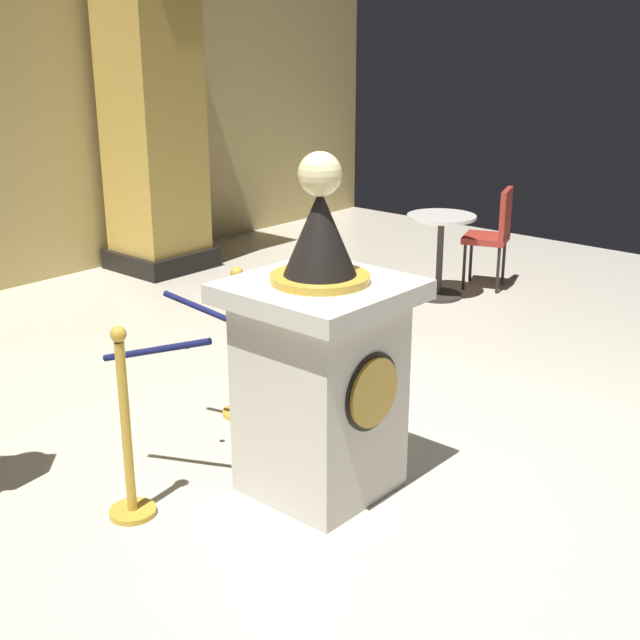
% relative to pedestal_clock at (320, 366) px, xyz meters
% --- Properties ---
extents(ground_plane, '(11.46, 11.46, 0.00)m').
position_rel_pedestal_clock_xyz_m(ground_plane, '(0.40, -0.08, -0.71)').
color(ground_plane, beige).
extents(pedestal_clock, '(0.84, 0.84, 1.81)m').
position_rel_pedestal_clock_xyz_m(pedestal_clock, '(0.00, 0.00, 0.00)').
color(pedestal_clock, beige).
rests_on(pedestal_clock, ground_plane).
extents(stanchion_near, '(0.24, 0.24, 0.99)m').
position_rel_pedestal_clock_xyz_m(stanchion_near, '(0.35, 0.99, -0.36)').
color(stanchion_near, gold).
rests_on(stanchion_near, ground_plane).
extents(stanchion_far, '(0.24, 0.24, 1.02)m').
position_rel_pedestal_clock_xyz_m(stanchion_far, '(-0.85, 0.54, -0.35)').
color(stanchion_far, gold).
rests_on(stanchion_far, ground_plane).
extents(velvet_rope, '(0.86, 0.84, 0.22)m').
position_rel_pedestal_clock_xyz_m(velvet_rope, '(-0.25, 0.76, 0.08)').
color(velvet_rope, '#141947').
extents(column_right, '(0.92, 0.92, 3.68)m').
position_rel_pedestal_clock_xyz_m(column_right, '(2.31, 4.23, 1.12)').
color(column_right, black).
rests_on(column_right, ground_plane).
extents(cafe_table, '(0.63, 0.63, 0.77)m').
position_rel_pedestal_clock_xyz_m(cafe_table, '(3.34, 1.46, -0.21)').
color(cafe_table, '#332D28').
rests_on(cafe_table, ground_plane).
extents(cafe_chair_red, '(0.51, 0.51, 0.96)m').
position_rel_pedestal_clock_xyz_m(cafe_chair_red, '(3.92, 1.24, -0.14)').
color(cafe_chair_red, black).
rests_on(cafe_chair_red, ground_plane).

